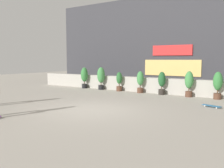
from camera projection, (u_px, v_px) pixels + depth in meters
The scene contains 11 objects.
ground_plane at pixel (91, 110), 9.79m from camera, with size 48.00×48.00×0.00m, color #A8A093.
planter_wall at pixel (154, 85), 14.70m from camera, with size 18.00×0.40×0.90m, color #B2ADA3.
building_backdrop at pixel (178, 42), 17.73m from camera, with size 20.00×2.08×6.50m.
potted_plant_0 at pixel (84, 76), 17.07m from camera, with size 0.48×0.48×1.43m.
potted_plant_1 at pixel (101, 77), 16.28m from camera, with size 0.50×0.50×1.47m.
potted_plant_2 at pixel (119, 81), 15.52m from camera, with size 0.36×0.36×1.20m.
potted_plant_3 at pixel (140, 81), 14.70m from camera, with size 0.41×0.41×1.29m.
potted_plant_4 at pixel (162, 82), 13.94m from camera, with size 0.41×0.41×1.29m.
potted_plant_5 at pixel (189, 82), 13.09m from camera, with size 0.45×0.45×1.37m.
potted_plant_6 at pixel (218, 84), 12.30m from camera, with size 0.45×0.45×1.38m.
skateboard_near_camera at pixel (212, 106), 10.30m from camera, with size 0.82×0.44×0.08m.
Camera 1 is at (6.07, -7.54, 1.98)m, focal length 39.86 mm.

